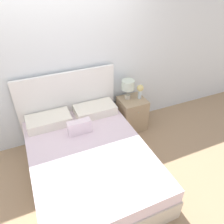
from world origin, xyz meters
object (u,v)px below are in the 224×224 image
(nightstand, at_px, (132,113))
(table_lamp, at_px, (128,86))
(flower_vase, at_px, (140,90))
(bed, at_px, (88,158))

(nightstand, xyz_separation_m, table_lamp, (-0.06, 0.08, 0.53))
(nightstand, relative_size, flower_vase, 2.27)
(bed, bearing_deg, table_lamp, 37.82)
(bed, xyz_separation_m, table_lamp, (1.00, 0.78, 0.54))
(flower_vase, bearing_deg, table_lamp, 157.16)
(bed, bearing_deg, flower_vase, 30.17)
(flower_vase, bearing_deg, nightstand, 178.45)
(nightstand, height_order, table_lamp, table_lamp)
(nightstand, distance_m, flower_vase, 0.47)
(table_lamp, height_order, flower_vase, table_lamp)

